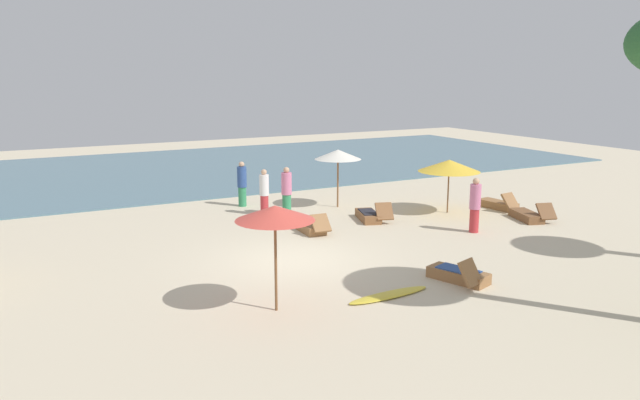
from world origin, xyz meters
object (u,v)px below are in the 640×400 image
lounger_2 (528,215)px  lounger_4 (459,275)px  umbrella_3 (338,155)px  surfboard (389,295)px  person_3 (287,191)px  umbrella_2 (275,213)px  lounger_3 (310,227)px  umbrella_1 (449,166)px  person_4 (475,205)px  person_0 (264,192)px  person_2 (242,184)px  lounger_1 (370,215)px  lounger_0 (499,204)px

lounger_2 → lounger_4: bearing=-148.7°
umbrella_3 → surfboard: 9.83m
person_3 → umbrella_2: bearing=-116.5°
lounger_3 → umbrella_1: bearing=0.9°
lounger_4 → umbrella_2: bearing=174.9°
lounger_3 → lounger_4: lounger_4 is taller
lounger_4 → person_4: bearing=44.4°
umbrella_1 → lounger_4: (-4.67, -6.14, -1.56)m
person_0 → person_2: (-0.16, 1.77, 0.03)m
person_2 → lounger_1: bearing=-54.4°
lounger_1 → person_4: bearing=-54.4°
umbrella_3 → surfboard: bearing=-112.6°
lounger_0 → lounger_1: 5.34m
lounger_1 → surfboard: bearing=-119.1°
umbrella_3 → lounger_3: 4.26m
lounger_0 → person_2: (-8.34, 4.98, 0.69)m
umbrella_3 → surfboard: umbrella_3 is taller
lounger_3 → lounger_4: (1.02, -6.06, 0.01)m
umbrella_1 → umbrella_3: (-3.07, 2.72, 0.27)m
lounger_1 → person_4: size_ratio=1.01×
umbrella_1 → surfboard: umbrella_1 is taller
umbrella_2 → umbrella_1: bearing=31.3°
lounger_1 → lounger_0: bearing=-7.8°
umbrella_3 → lounger_1: umbrella_3 is taller
umbrella_1 → lounger_0: size_ratio=1.28×
lounger_0 → lounger_1: bearing=172.2°
lounger_2 → person_0: person_0 is taller
person_2 → lounger_4: bearing=-81.8°
lounger_4 → person_2: bearing=98.2°
lounger_0 → surfboard: size_ratio=0.78×
lounger_4 → person_0: person_0 is taller
lounger_4 → person_4: size_ratio=0.99×
umbrella_1 → lounger_1: umbrella_1 is taller
lounger_0 → surfboard: (-8.90, -5.76, -0.13)m
umbrella_2 → person_2: (3.19, 10.29, -1.30)m
person_4 → umbrella_1: bearing=67.8°
lounger_4 → surfboard: (-2.10, -0.03, -0.14)m
person_0 → lounger_1: bearing=-40.7°
person_3 → person_0: bearing=151.8°
lounger_0 → lounger_4: bearing=-139.9°
umbrella_2 → lounger_3: size_ratio=1.34×
lounger_0 → lounger_2: (-0.41, -1.85, -0.00)m
umbrella_1 → surfboard: bearing=-137.7°
lounger_2 → lounger_3: size_ratio=1.04×
lounger_1 → person_4: (2.09, -2.93, 0.72)m
lounger_0 → person_0: (-8.18, 3.21, 0.67)m
person_3 → umbrella_1: bearing=-24.3°
umbrella_2 → surfboard: (2.63, -0.45, -2.13)m
umbrella_2 → person_3: size_ratio=1.34×
umbrella_2 → surfboard: bearing=-9.7°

